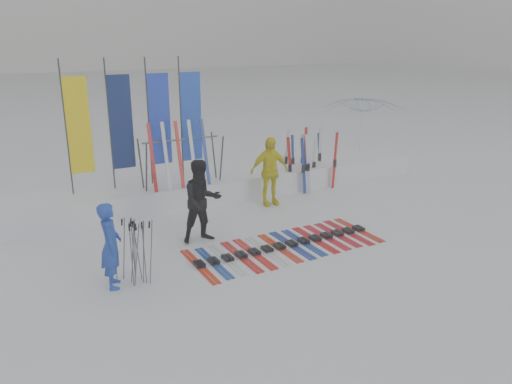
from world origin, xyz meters
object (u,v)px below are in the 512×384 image
tent_canopy (362,132)px  ski_rack (182,155)px  person_blue (111,246)px  person_yellow (269,171)px  person_black (202,201)px  ski_row (285,245)px

tent_canopy → ski_rack: size_ratio=1.34×
person_blue → person_yellow: bearing=-48.5°
tent_canopy → person_blue: bearing=-154.4°
person_blue → ski_rack: bearing=-24.4°
person_black → tent_canopy: size_ratio=0.66×
person_yellow → person_blue: bearing=-145.6°
person_blue → tent_canopy: size_ratio=0.57×
person_blue → person_yellow: person_yellow is taller
person_yellow → ski_rack: size_ratio=0.89×
person_black → ski_row: (1.39, -1.15, -0.87)m
person_blue → ski_rack: (2.65, 3.52, 0.60)m
person_black → person_yellow: 2.89m
person_black → tent_canopy: bearing=26.5°
person_yellow → ski_rack: ski_rack is taller
person_yellow → ski_row: 2.96m
person_yellow → person_black: bearing=-144.6°
person_blue → tent_canopy: 10.36m
tent_canopy → person_black: bearing=-155.1°
person_blue → tent_canopy: bearing=-51.9°
ski_rack → person_yellow: bearing=-24.0°
person_black → person_yellow: bearing=31.7°
person_blue → person_yellow: (4.71, 2.61, 0.12)m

